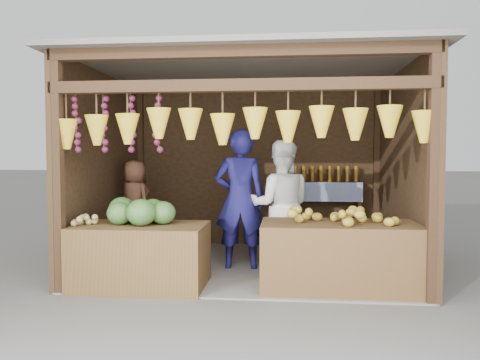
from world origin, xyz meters
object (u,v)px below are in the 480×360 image
object	(u,v)px
counter_left	(141,256)
woman_standing	(281,205)
counter_right	(339,256)
vendor_seated	(135,201)
man_standing	(240,200)

from	to	relation	value
counter_left	woman_standing	xyz separation A→B (m)	(1.56, 0.92, 0.49)
counter_left	counter_right	distance (m)	2.22
woman_standing	vendor_seated	distance (m)	2.06
counter_left	woman_standing	bearing A→B (deg)	30.53
counter_right	woman_standing	bearing A→B (deg)	128.35
man_standing	woman_standing	world-z (taller)	man_standing
counter_right	vendor_seated	xyz separation A→B (m)	(-2.69, 1.13, 0.47)
man_standing	woman_standing	xyz separation A→B (m)	(0.53, -0.01, -0.07)
man_standing	vendor_seated	bearing A→B (deg)	-14.89
woman_standing	vendor_seated	bearing A→B (deg)	-9.67
vendor_seated	counter_left	bearing A→B (deg)	144.79
counter_left	man_standing	size ratio (longest dim) A/B	0.80
counter_left	man_standing	distance (m)	1.50
woman_standing	man_standing	bearing A→B (deg)	-2.44
vendor_seated	counter_right	bearing A→B (deg)	-169.06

